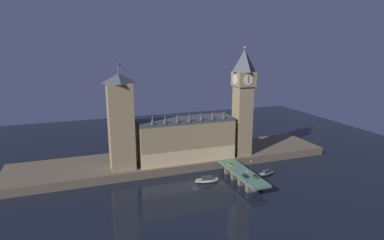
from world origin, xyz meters
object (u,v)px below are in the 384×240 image
Objects in this scene: car_northbound_trail at (245,176)px; street_lamp_mid at (251,164)px; clock_tower at (243,99)px; car_southbound_lead at (255,176)px; victoria_tower at (121,122)px; boat_upstream at (207,180)px; car_northbound_lead at (230,165)px; street_lamp_near at (247,175)px; boat_downstream at (266,173)px.

street_lamp_mid is at bearing 43.67° from car_northbound_trail.
clock_tower reaches higher than car_southbound_lead.
victoria_tower is 4.27× the size of boat_upstream.
street_lamp_mid is (2.92, 10.55, 3.38)m from car_southbound_lead.
car_northbound_lead is 26.71m from street_lamp_near.
victoria_tower reaches higher than street_lamp_near.
street_lamp_near is at bearing -114.77° from clock_tower.
boat_upstream is 1.33× the size of boat_downstream.
street_lamp_near is at bearing -96.34° from car_northbound_lead.
boat_downstream is (85.92, -31.03, -33.94)m from victoria_tower.
victoria_tower is 81.80m from car_northbound_trail.
street_lamp_mid is 28.36m from boat_upstream.
car_northbound_lead is 0.61× the size of street_lamp_near.
car_northbound_trail is 0.30× the size of boat_upstream.
victoria_tower is (-83.17, 1.94, -9.64)m from clock_tower.
clock_tower is 10.92× the size of street_lamp_near.
car_northbound_trail is (64.58, -41.47, -28.31)m from victoria_tower.
car_northbound_trail is at bearing 149.70° from car_southbound_lead.
car_southbound_lead is 11.46m from street_lamp_mid.
street_lamp_near reaches higher than boat_upstream.
clock_tower is 11.46× the size of street_lamp_mid.
boat_downstream is (39.61, -3.11, -0.05)m from boat_upstream.
car_northbound_lead is at bearing -132.42° from clock_tower.
car_southbound_lead is 0.64× the size of street_lamp_near.
boat_upstream is (46.30, -27.92, -33.89)m from victoria_tower.
car_southbound_lead reaches higher than car_northbound_lead.
boat_upstream is at bearing -144.83° from clock_tower.
car_southbound_lead reaches higher than boat_downstream.
car_southbound_lead is at bearing -107.70° from clock_tower.
street_lamp_mid is at bearing -25.02° from victoria_tower.
street_lamp_near is at bearing -126.49° from street_lamp_mid.
street_lamp_mid is 0.43× the size of boat_upstream.
boat_upstream is (-36.87, -25.98, -43.53)m from clock_tower.
car_northbound_lead is 0.36× the size of boat_downstream.
car_northbound_lead is at bearing 157.73° from boat_downstream.
street_lamp_near is (-21.52, -46.64, -34.37)m from clock_tower.
clock_tower is 57.86m from car_northbound_trail.
car_southbound_lead is at bearing -140.60° from boat_downstream.
street_lamp_mid is (72.55, -33.86, -24.92)m from victoria_tower.
victoria_tower reaches higher than car_southbound_lead.
clock_tower is 62.68m from boat_upstream.
car_northbound_trail is 0.68× the size of street_lamp_near.
street_lamp_near is at bearing -53.38° from boat_upstream.
car_northbound_lead is 22.69m from car_southbound_lead.
car_southbound_lead is (69.62, -44.41, -28.30)m from victoria_tower.
clock_tower is at bearing 72.30° from car_southbound_lead.
car_southbound_lead reaches higher than car_northbound_trail.
street_lamp_mid is at bearing -12.76° from boat_upstream.
car_southbound_lead is 21.83m from boat_downstream.
victoria_tower reaches higher than boat_upstream.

